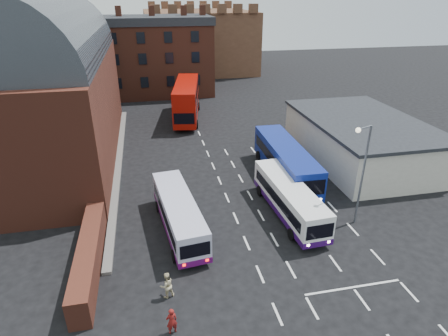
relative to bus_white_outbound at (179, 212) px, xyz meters
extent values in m
plane|color=black|center=(4.35, -4.91, -1.51)|extent=(180.00, 180.00, 0.00)
cube|color=#602B1E|center=(-11.15, 16.09, 3.49)|extent=(12.00, 28.00, 10.00)
cylinder|color=#1E2328|center=(-11.15, 16.09, 8.49)|extent=(12.00, 26.00, 12.00)
cube|color=#602B1E|center=(-5.85, -2.91, -0.61)|extent=(1.20, 10.00, 1.80)
cube|color=beige|center=(19.35, 9.09, 0.49)|extent=(10.00, 16.00, 4.00)
cube|color=#282B30|center=(19.35, 9.09, 2.59)|extent=(10.40, 16.40, 0.30)
cube|color=brown|center=(-1.65, 41.09, 3.99)|extent=(22.00, 10.00, 11.00)
cube|color=brown|center=(10.35, 61.09, 4.49)|extent=(22.00, 22.00, 12.00)
cube|color=silver|center=(0.00, 0.00, -0.02)|extent=(3.20, 9.58, 2.13)
cube|color=black|center=(0.00, 0.00, 0.11)|extent=(3.12, 8.39, 0.77)
cylinder|color=black|center=(-1.40, 2.85, -1.09)|extent=(0.34, 0.88, 0.85)
cylinder|color=black|center=(-0.68, -3.43, -1.09)|extent=(0.34, 0.88, 0.85)
cylinder|color=black|center=(0.72, 3.09, -1.09)|extent=(0.34, 0.88, 0.85)
cylinder|color=black|center=(1.44, -3.18, -1.09)|extent=(0.34, 0.88, 0.85)
cube|color=white|center=(8.42, 0.35, 0.02)|extent=(2.72, 9.72, 2.19)
cube|color=black|center=(8.42, 0.35, 0.15)|extent=(2.71, 8.53, 0.79)
cylinder|color=black|center=(9.69, -2.64, -1.08)|extent=(0.29, 0.89, 0.87)
cylinder|color=black|center=(9.33, 3.82, -1.08)|extent=(0.29, 0.89, 0.87)
cylinder|color=black|center=(7.50, -2.77, -1.08)|extent=(0.29, 0.89, 0.87)
cylinder|color=black|center=(7.14, 3.69, -1.08)|extent=(0.29, 0.89, 0.87)
cube|color=navy|center=(10.35, 6.43, 0.34)|extent=(2.88, 11.69, 2.65)
cube|color=black|center=(10.35, 6.43, 0.50)|extent=(2.92, 10.49, 0.95)
cylinder|color=black|center=(11.60, 2.70, -0.98)|extent=(0.32, 1.06, 1.06)
cylinder|color=black|center=(11.76, 10.53, -0.98)|extent=(0.32, 1.06, 1.06)
cylinder|color=black|center=(8.96, 2.75, -0.98)|extent=(0.32, 1.06, 1.06)
cylinder|color=black|center=(9.12, 10.58, -0.98)|extent=(0.32, 1.06, 1.06)
cube|color=#9E0D04|center=(3.63, 25.87, 1.21)|extent=(4.82, 12.54, 4.34)
cube|color=black|center=(3.63, 25.87, 0.60)|extent=(4.68, 11.37, 1.00)
cylinder|color=black|center=(4.34, 21.79, -0.96)|extent=(0.50, 1.15, 1.11)
cylinder|color=black|center=(5.74, 29.91, -0.96)|extent=(0.50, 1.15, 1.11)
cylinder|color=black|center=(1.60, 22.26, -0.96)|extent=(0.50, 1.15, 1.11)
cylinder|color=black|center=(3.00, 30.38, -0.96)|extent=(0.50, 1.15, 1.11)
cylinder|color=slate|center=(12.95, -1.67, 2.29)|extent=(0.15, 0.15, 7.61)
cylinder|color=slate|center=(12.34, -1.92, 6.10)|extent=(1.27, 0.58, 0.10)
sphere|color=#FFF2CC|center=(11.72, -2.16, 6.05)|extent=(0.34, 0.34, 0.34)
imported|color=maroon|center=(-1.26, -8.94, -0.73)|extent=(0.65, 0.51, 1.57)
imported|color=#C5B88D|center=(-1.33, -6.39, -0.70)|extent=(0.94, 0.83, 1.63)
camera|label=1|loc=(-1.48, -22.80, 14.20)|focal=30.00mm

